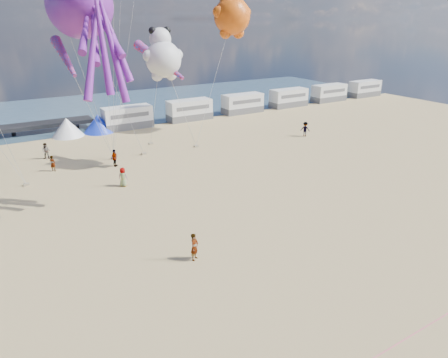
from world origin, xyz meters
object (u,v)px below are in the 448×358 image
at_px(sandbag_a, 26,185).
at_px(windsock_mid, 159,61).
at_px(motorhome_4, 329,93).
at_px(kite_panda, 163,59).
at_px(kite_octopus_purple, 79,6).
at_px(motorhome_3, 289,98).
at_px(sandbag_c, 196,146).
at_px(beachgoer_0, 123,177).
at_px(motorhome_0, 127,117).
at_px(motorhome_5, 365,89).
at_px(kite_teddy_orange, 232,16).
at_px(beachgoer_1, 46,151).
at_px(motorhome_2, 243,103).
at_px(beachgoer_5, 53,163).
at_px(motorhome_1, 189,110).
at_px(beachgoer_2, 305,129).
at_px(sandbag_e, 113,158).
at_px(tent_white, 67,127).
at_px(tent_blue, 98,123).
at_px(sandbag_b, 144,154).
at_px(windsock_right, 65,57).
at_px(beachgoer_3, 115,158).
at_px(sandbag_d, 151,143).
at_px(standing_person, 194,247).

distance_m(sandbag_a, windsock_mid, 16.76).
height_order(motorhome_4, kite_panda, kite_panda).
relative_size(kite_octopus_purple, windsock_mid, 1.77).
xyz_separation_m(motorhome_4, windsock_mid, (-39.45, -16.24, 8.88)).
height_order(motorhome_3, sandbag_c, motorhome_3).
bearing_deg(beachgoer_0, motorhome_0, -63.67).
bearing_deg(motorhome_5, kite_teddy_orange, -166.29).
bearing_deg(beachgoer_1, motorhome_2, 40.01).
bearing_deg(sandbag_a, motorhome_0, 46.11).
relative_size(beachgoer_0, beachgoer_1, 0.99).
bearing_deg(motorhome_2, motorhome_0, 180.00).
xyz_separation_m(motorhome_2, beachgoer_5, (-30.84, -12.47, -0.70)).
relative_size(motorhome_1, motorhome_2, 1.00).
bearing_deg(beachgoer_2, motorhome_2, -45.64).
xyz_separation_m(motorhome_3, sandbag_e, (-34.16, -11.93, -1.39)).
bearing_deg(kite_octopus_purple, sandbag_a, 155.74).
distance_m(tent_white, tent_blue, 4.00).
bearing_deg(motorhome_5, sandbag_b, -166.25).
xyz_separation_m(motorhome_3, windsock_right, (-38.72, -17.81, 9.73)).
bearing_deg(motorhome_3, kite_teddy_orange, -152.79).
distance_m(motorhome_5, sandbag_c, 45.33).
bearing_deg(kite_panda, beachgoer_1, 140.61).
relative_size(motorhome_3, kite_panda, 1.16).
bearing_deg(motorhome_5, kite_panda, -160.66).
distance_m(tent_blue, beachgoer_2, 27.23).
distance_m(beachgoer_0, sandbag_e, 8.12).
xyz_separation_m(motorhome_2, beachgoer_0, (-26.09, -19.88, -0.62)).
height_order(motorhome_2, tent_blue, motorhome_2).
height_order(beachgoer_3, kite_panda, kite_panda).
height_order(beachgoer_3, sandbag_e, beachgoer_3).
distance_m(motorhome_0, sandbag_b, 12.47).
xyz_separation_m(tent_white, sandbag_c, (12.01, -12.71, -1.09)).
xyz_separation_m(motorhome_1, kite_panda, (-10.93, -17.17, 9.10)).
xyz_separation_m(motorhome_0, motorhome_4, (38.00, 0.00, 0.00)).
height_order(tent_blue, sandbag_d, tent_blue).
bearing_deg(windsock_right, beachgoer_5, 103.63).
xyz_separation_m(beachgoer_1, beachgoer_5, (-0.05, -4.22, -0.09)).
xyz_separation_m(motorhome_4, sandbag_d, (-38.19, -8.88, -1.39)).
bearing_deg(sandbag_a, windsock_right, -30.19).
distance_m(motorhome_4, sandbag_e, 45.28).
bearing_deg(sandbag_d, motorhome_3, 17.20).
bearing_deg(tent_white, kite_panda, -69.06).
xyz_separation_m(windsock_mid, windsock_right, (-8.77, -1.56, 0.85)).
xyz_separation_m(standing_person, kite_panda, (5.57, 16.63, 9.70)).
xyz_separation_m(motorhome_2, sandbag_d, (-19.19, -8.88, -1.39)).
relative_size(beachgoer_5, sandbag_b, 3.21).
distance_m(motorhome_1, motorhome_5, 38.00).
bearing_deg(tent_blue, motorhome_2, 0.00).
relative_size(beachgoer_2, sandbag_b, 3.75).
height_order(standing_person, beachgoer_2, beachgoer_2).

